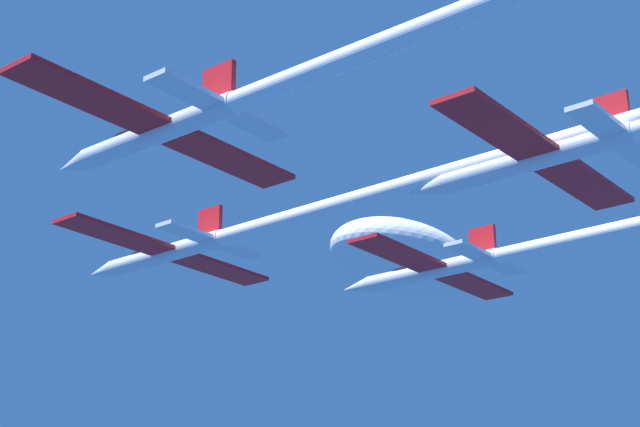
{
  "coord_description": "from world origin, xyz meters",
  "views": [
    {
      "loc": [
        -51.0,
        -56.63,
        -24.18
      ],
      "look_at": [
        -0.71,
        -15.99,
        -0.19
      ],
      "focal_mm": 57.42,
      "sensor_mm": 36.0,
      "label": 1
    }
  ],
  "objects": [
    {
      "name": "jet_right_wing",
      "position": [
        14.79,
        -28.78,
        -0.27
      ],
      "size": [
        19.78,
        54.27,
        3.28
      ],
      "color": "white"
    },
    {
      "name": "cloud_wispy",
      "position": [
        74.26,
        27.72,
        24.0
      ],
      "size": [
        30.62,
        16.84,
        10.72
      ],
      "primitive_type": "ellipsoid",
      "color": "white"
    },
    {
      "name": "jet_lead",
      "position": [
        -0.76,
        -16.68,
        0.06
      ],
      "size": [
        19.78,
        58.61,
        3.28
      ],
      "color": "white"
    },
    {
      "name": "jet_left_wing",
      "position": [
        -16.01,
        -32.32,
        0.16
      ],
      "size": [
        19.78,
        58.33,
        3.28
      ],
      "color": "white"
    }
  ]
}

